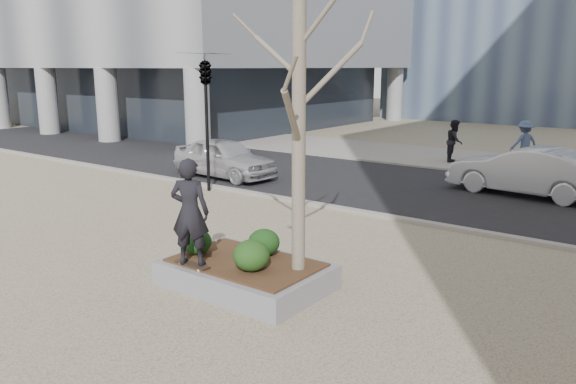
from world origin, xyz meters
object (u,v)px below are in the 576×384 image
Objects in this scene: planter at (246,275)px; police_car at (224,158)px; skateboard at (192,266)px; skateboarder at (190,212)px.

police_car reaches higher than planter.
skateboard reaches higher than planter.
skateboard is 1.02m from skateboarder.
skateboarder is at bearing -177.71° from skateboard.
police_car is at bearing 132.25° from skateboard.
police_car is at bearing 135.18° from planter.
skateboarder reaches higher than skateboard.
police_car is (-7.00, 8.36, -0.75)m from skateboarder.
skateboard is 0.18× the size of police_car.
police_car is (-7.65, 7.60, 0.53)m from planter.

